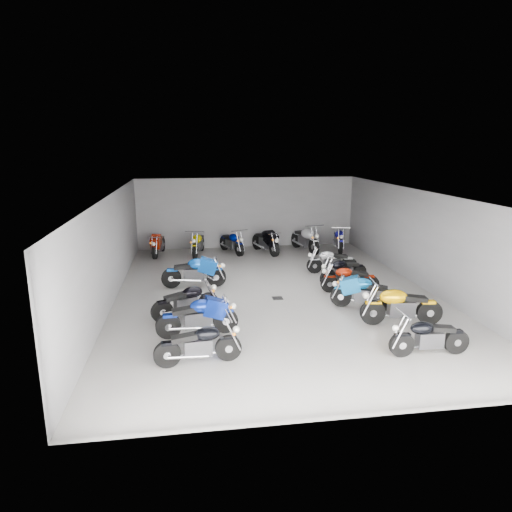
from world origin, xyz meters
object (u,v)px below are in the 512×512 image
at_px(motorcycle_right_c, 365,293).
at_px(motorcycle_back_b, 198,243).
at_px(motorcycle_right_f, 331,261).
at_px(motorcycle_right_e, 343,271).
at_px(motorcycle_left_b, 198,317).
at_px(motorcycle_back_d, 266,241).
at_px(motorcycle_right_d, 349,279).
at_px(motorcycle_back_a, 158,244).
at_px(motorcycle_back_f, 339,239).
at_px(motorcycle_back_c, 232,242).
at_px(motorcycle_back_e, 305,239).
at_px(motorcycle_left_e, 195,272).
at_px(drain_grate, 278,298).
at_px(motorcycle_left_a, 199,344).
at_px(motorcycle_right_b, 400,306).
at_px(motorcycle_right_a, 429,336).
at_px(motorcycle_left_c, 186,301).

xyz_separation_m(motorcycle_right_c, motorcycle_back_b, (-4.64, 7.41, 0.02)).
bearing_deg(motorcycle_back_b, motorcycle_right_f, 155.44).
bearing_deg(motorcycle_right_c, motorcycle_right_e, 19.49).
relative_size(motorcycle_left_b, motorcycle_back_d, 0.96).
bearing_deg(motorcycle_left_b, motorcycle_back_d, 153.37).
distance_m(motorcycle_right_d, motorcycle_back_a, 8.82).
distance_m(motorcycle_back_a, motorcycle_back_f, 8.00).
bearing_deg(motorcycle_right_f, motorcycle_back_a, 62.49).
bearing_deg(motorcycle_right_f, motorcycle_back_c, 44.62).
height_order(motorcycle_back_c, motorcycle_back_d, motorcycle_back_d).
relative_size(motorcycle_right_c, motorcycle_back_e, 0.82).
height_order(motorcycle_left_e, motorcycle_back_e, motorcycle_back_e).
bearing_deg(motorcycle_left_e, motorcycle_back_e, 135.20).
xyz_separation_m(drain_grate, motorcycle_right_f, (2.53, 2.57, 0.45)).
xyz_separation_m(motorcycle_left_a, motorcycle_back_a, (-1.48, 10.33, 0.04)).
distance_m(motorcycle_left_b, motorcycle_right_d, 5.61).
bearing_deg(motorcycle_left_b, motorcycle_left_e, 174.03).
bearing_deg(motorcycle_right_c, motorcycle_right_d, 21.24).
relative_size(motorcycle_left_b, motorcycle_right_c, 1.08).
distance_m(motorcycle_right_b, motorcycle_back_d, 8.84).
bearing_deg(drain_grate, motorcycle_right_a, -58.99).
distance_m(motorcycle_right_a, motorcycle_back_a, 12.57).
height_order(motorcycle_left_c, motorcycle_right_b, motorcycle_right_b).
bearing_deg(motorcycle_right_e, motorcycle_back_a, 31.64).
xyz_separation_m(motorcycle_right_f, motorcycle_back_d, (-1.89, 3.46, 0.08)).
height_order(motorcycle_left_e, motorcycle_back_b, motorcycle_left_e).
distance_m(motorcycle_right_a, motorcycle_right_b, 1.84).
height_order(motorcycle_right_d, motorcycle_back_c, motorcycle_back_c).
bearing_deg(motorcycle_right_c, motorcycle_back_b, 55.90).
relative_size(drain_grate, motorcycle_right_a, 0.17).
bearing_deg(drain_grate, motorcycle_left_b, -135.20).
relative_size(motorcycle_left_e, motorcycle_back_f, 1.01).
relative_size(drain_grate, motorcycle_back_f, 0.15).
bearing_deg(motorcycle_right_d, motorcycle_right_e, 1.62).
bearing_deg(motorcycle_right_c, motorcycle_back_c, 46.68).
bearing_deg(motorcycle_left_c, motorcycle_right_d, 83.46).
bearing_deg(motorcycle_back_a, motorcycle_right_e, 150.65).
height_order(motorcycle_left_e, motorcycle_back_d, motorcycle_back_d).
height_order(motorcycle_right_c, motorcycle_back_d, motorcycle_back_d).
relative_size(motorcycle_right_c, motorcycle_right_f, 1.00).
bearing_deg(motorcycle_right_c, motorcycle_left_a, 143.57).
height_order(motorcycle_right_b, motorcycle_right_f, motorcycle_right_b).
height_order(motorcycle_left_b, motorcycle_back_c, motorcycle_left_b).
distance_m(motorcycle_right_d, motorcycle_back_e, 5.89).
relative_size(motorcycle_right_d, motorcycle_back_a, 0.91).
xyz_separation_m(motorcycle_right_b, motorcycle_back_c, (-3.64, 8.80, -0.03)).
bearing_deg(motorcycle_back_b, motorcycle_back_f, -168.51).
xyz_separation_m(motorcycle_back_e, motorcycle_back_f, (1.54, -0.04, -0.05)).
xyz_separation_m(motorcycle_right_d, motorcycle_back_c, (-3.23, 6.01, 0.04)).
relative_size(motorcycle_right_f, motorcycle_back_e, 0.82).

